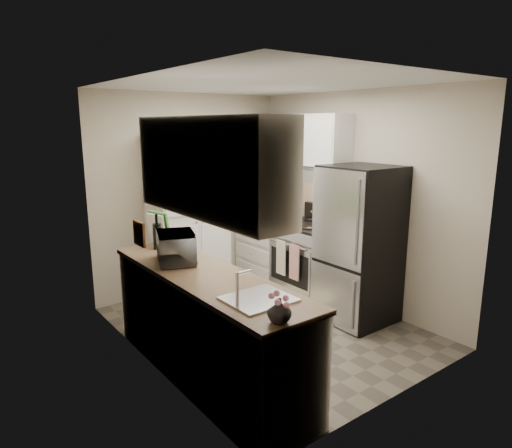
# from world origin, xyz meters

# --- Properties ---
(ground) EXTENTS (3.20, 3.20, 0.00)m
(ground) POSITION_xyz_m (0.00, 0.00, 0.00)
(ground) COLOR #665B4C
(ground) RESTS_ON ground
(room_shell) EXTENTS (2.64, 3.24, 2.52)m
(room_shell) POSITION_xyz_m (-0.02, -0.01, 1.63)
(room_shell) COLOR beige
(room_shell) RESTS_ON ground
(pantry_cabinet) EXTENTS (0.90, 0.55, 2.00)m
(pantry_cabinet) POSITION_xyz_m (-0.20, 1.32, 1.00)
(pantry_cabinet) COLOR silver
(pantry_cabinet) RESTS_ON ground
(base_cabinet_left) EXTENTS (0.60, 2.30, 0.88)m
(base_cabinet_left) POSITION_xyz_m (-0.99, -0.43, 0.44)
(base_cabinet_left) COLOR silver
(base_cabinet_left) RESTS_ON ground
(countertop_left) EXTENTS (0.63, 2.33, 0.04)m
(countertop_left) POSITION_xyz_m (-0.99, -0.43, 0.90)
(countertop_left) COLOR #846647
(countertop_left) RESTS_ON base_cabinet_left
(base_cabinet_right) EXTENTS (0.60, 0.80, 0.88)m
(base_cabinet_right) POSITION_xyz_m (0.99, 1.19, 0.44)
(base_cabinet_right) COLOR silver
(base_cabinet_right) RESTS_ON ground
(countertop_right) EXTENTS (0.63, 0.83, 0.04)m
(countertop_right) POSITION_xyz_m (0.99, 1.19, 0.90)
(countertop_right) COLOR #846647
(countertop_right) RESTS_ON base_cabinet_right
(electric_range) EXTENTS (0.71, 0.78, 1.13)m
(electric_range) POSITION_xyz_m (0.97, 0.39, 0.48)
(electric_range) COLOR #B7B7BC
(electric_range) RESTS_ON ground
(refrigerator) EXTENTS (0.70, 0.72, 1.70)m
(refrigerator) POSITION_xyz_m (0.94, -0.41, 0.85)
(refrigerator) COLOR #B7B7BC
(refrigerator) RESTS_ON ground
(microwave) EXTENTS (0.47, 0.55, 0.26)m
(microwave) POSITION_xyz_m (-1.02, 0.02, 1.05)
(microwave) COLOR #B0B0B4
(microwave) RESTS_ON countertop_left
(wine_bottle) EXTENTS (0.08, 0.08, 0.32)m
(wine_bottle) POSITION_xyz_m (-0.98, 0.51, 1.08)
(wine_bottle) COLOR black
(wine_bottle) RESTS_ON countertop_left
(flower_vase) EXTENTS (0.16, 0.16, 0.16)m
(flower_vase) POSITION_xyz_m (-1.11, -1.52, 1.00)
(flower_vase) COLOR white
(flower_vase) RESTS_ON countertop_left
(cutting_board) EXTENTS (0.09, 0.27, 0.34)m
(cutting_board) POSITION_xyz_m (-0.88, 0.66, 1.09)
(cutting_board) COLOR green
(cutting_board) RESTS_ON countertop_left
(toaster_oven) EXTENTS (0.27, 0.35, 0.20)m
(toaster_oven) POSITION_xyz_m (1.06, 1.17, 1.02)
(toaster_oven) COLOR #B8B8BD
(toaster_oven) RESTS_ON countertop_right
(fruit_basket) EXTENTS (0.30, 0.30, 0.12)m
(fruit_basket) POSITION_xyz_m (1.03, 1.14, 1.18)
(fruit_basket) COLOR orange
(fruit_basket) RESTS_ON toaster_oven
(kitchen_mat) EXTENTS (0.73, 0.89, 0.01)m
(kitchen_mat) POSITION_xyz_m (0.15, 0.47, 0.01)
(kitchen_mat) COLOR #CBB481
(kitchen_mat) RESTS_ON ground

